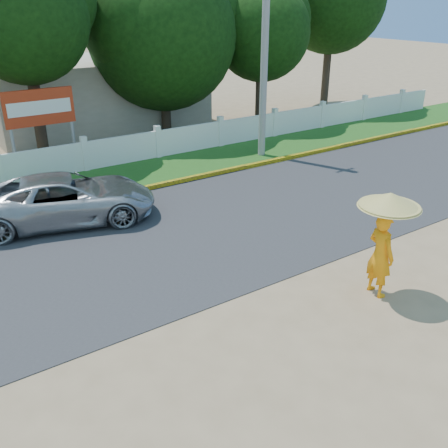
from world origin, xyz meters
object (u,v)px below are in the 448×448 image
Objects in this scene: vehicle at (66,199)px; utility_pole at (265,44)px; billboard at (40,112)px; monk_with_parasol at (385,230)px.

utility_pole is at bearing -60.90° from vehicle.
utility_pole is 8.66m from billboard.
monk_with_parasol reaches higher than vehicle.
utility_pole is 2.92× the size of billboard.
billboard reaches higher than monk_with_parasol.
vehicle is 2.13× the size of monk_with_parasol.
billboard is at bearing 157.79° from utility_pole.
vehicle is at bearing -100.01° from billboard.
utility_pole is 1.72× the size of vehicle.
vehicle is 8.79m from monk_with_parasol.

